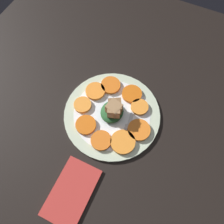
% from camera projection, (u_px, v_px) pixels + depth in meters
% --- Properties ---
extents(table_slab, '(1.20, 1.20, 0.02)m').
position_uv_depth(table_slab, '(112.00, 116.00, 0.71)').
color(table_slab, black).
rests_on(table_slab, ground).
extents(plate, '(0.30, 0.30, 0.01)m').
position_uv_depth(plate, '(112.00, 114.00, 0.69)').
color(plate, beige).
rests_on(plate, table_slab).
extents(carrot_slice_0, '(0.06, 0.06, 0.01)m').
position_uv_depth(carrot_slice_0, '(111.00, 85.00, 0.72)').
color(carrot_slice_0, orange).
rests_on(carrot_slice_0, plate).
extents(carrot_slice_1, '(0.06, 0.06, 0.01)m').
position_uv_depth(carrot_slice_1, '(95.00, 91.00, 0.72)').
color(carrot_slice_1, orange).
rests_on(carrot_slice_1, plate).
extents(carrot_slice_2, '(0.06, 0.06, 0.01)m').
position_uv_depth(carrot_slice_2, '(83.00, 105.00, 0.69)').
color(carrot_slice_2, orange).
rests_on(carrot_slice_2, plate).
extents(carrot_slice_3, '(0.06, 0.06, 0.01)m').
position_uv_depth(carrot_slice_3, '(86.00, 125.00, 0.67)').
color(carrot_slice_3, '#D45F12').
rests_on(carrot_slice_3, plate).
extents(carrot_slice_4, '(0.06, 0.06, 0.01)m').
position_uv_depth(carrot_slice_4, '(101.00, 140.00, 0.65)').
color(carrot_slice_4, orange).
rests_on(carrot_slice_4, plate).
extents(carrot_slice_5, '(0.07, 0.07, 0.01)m').
position_uv_depth(carrot_slice_5, '(123.00, 142.00, 0.64)').
color(carrot_slice_5, orange).
rests_on(carrot_slice_5, plate).
extents(carrot_slice_6, '(0.07, 0.07, 0.01)m').
position_uv_depth(carrot_slice_6, '(139.00, 130.00, 0.66)').
color(carrot_slice_6, orange).
rests_on(carrot_slice_6, plate).
extents(carrot_slice_7, '(0.06, 0.06, 0.01)m').
position_uv_depth(carrot_slice_7, '(140.00, 107.00, 0.69)').
color(carrot_slice_7, orange).
rests_on(carrot_slice_7, plate).
extents(carrot_slice_8, '(0.07, 0.07, 0.01)m').
position_uv_depth(carrot_slice_8, '(132.00, 94.00, 0.71)').
color(carrot_slice_8, '#D45F12').
rests_on(carrot_slice_8, plate).
extents(center_pile, '(0.08, 0.07, 0.06)m').
position_uv_depth(center_pile, '(113.00, 110.00, 0.66)').
color(center_pile, '#235128').
rests_on(center_pile, plate).
extents(fork, '(0.18, 0.05, 0.00)m').
position_uv_depth(fork, '(131.00, 118.00, 0.68)').
color(fork, '#B2B2B7').
rests_on(fork, plate).
extents(napkin, '(0.17, 0.10, 0.01)m').
position_uv_depth(napkin, '(72.00, 192.00, 0.60)').
color(napkin, '#B2332D').
rests_on(napkin, table_slab).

